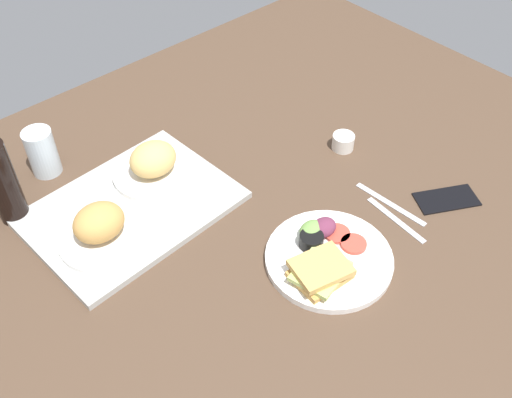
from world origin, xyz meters
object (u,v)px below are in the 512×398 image
(knife, at_px, (390,204))
(fork, at_px, (396,219))
(plate_with_salad, at_px, (326,256))
(espresso_cup, at_px, (343,142))
(serving_tray, at_px, (132,208))
(cell_phone, at_px, (447,199))
(bread_plate_far, at_px, (153,164))
(soda_bottle, at_px, (3,183))
(bread_plate_near, at_px, (101,228))
(drinking_glass, at_px, (42,152))

(knife, bearing_deg, fork, 139.47)
(plate_with_salad, height_order, espresso_cup, plate_with_salad)
(serving_tray, relative_size, espresso_cup, 8.04)
(plate_with_salad, xyz_separation_m, fork, (0.21, -0.02, -0.02))
(plate_with_salad, relative_size, fork, 1.59)
(plate_with_salad, bearing_deg, cell_phone, -10.14)
(bread_plate_far, relative_size, plate_with_salad, 0.73)
(espresso_cup, xyz_separation_m, cell_phone, (0.04, -0.29, -0.02))
(plate_with_salad, distance_m, fork, 0.21)
(serving_tray, distance_m, soda_bottle, 0.28)
(bread_plate_near, xyz_separation_m, drinking_glass, (0.02, 0.30, 0.01))
(serving_tray, distance_m, cell_phone, 0.73)
(espresso_cup, bearing_deg, fork, -111.40)
(soda_bottle, bearing_deg, cell_phone, -38.77)
(plate_with_salad, height_order, fork, plate_with_salad)
(serving_tray, bearing_deg, espresso_cup, -18.09)
(plate_with_salad, bearing_deg, serving_tray, 118.90)
(bread_plate_far, distance_m, knife, 0.56)
(soda_bottle, height_order, knife, soda_bottle)
(bread_plate_far, relative_size, cell_phone, 1.37)
(plate_with_salad, xyz_separation_m, espresso_cup, (0.31, 0.23, 0.00))
(bread_plate_far, xyz_separation_m, knife, (0.36, -0.43, -0.05))
(soda_bottle, bearing_deg, plate_with_salad, -52.63)
(bread_plate_near, xyz_separation_m, plate_with_salad, (0.32, -0.35, -0.03))
(soda_bottle, height_order, cell_phone, soda_bottle)
(drinking_glass, distance_m, espresso_cup, 0.74)
(cell_phone, bearing_deg, espresso_cup, 127.03)
(bread_plate_far, distance_m, drinking_glass, 0.27)
(soda_bottle, distance_m, espresso_cup, 0.81)
(bread_plate_far, height_order, cell_phone, bread_plate_far)
(plate_with_salad, distance_m, soda_bottle, 0.71)
(bread_plate_far, bearing_deg, fork, -55.18)
(plate_with_salad, bearing_deg, espresso_cup, 36.73)
(espresso_cup, bearing_deg, bread_plate_far, 152.82)
(bread_plate_near, relative_size, espresso_cup, 3.48)
(bread_plate_near, xyz_separation_m, bread_plate_far, (0.20, 0.09, 0.00))
(fork, bearing_deg, bread_plate_far, 39.59)
(soda_bottle, bearing_deg, knife, -39.31)
(bread_plate_near, relative_size, drinking_glass, 1.62)
(bread_plate_near, bearing_deg, plate_with_salad, -47.70)
(fork, xyz_separation_m, knife, (0.03, 0.04, 0.00))
(drinking_glass, bearing_deg, bread_plate_near, -94.19)
(plate_with_salad, xyz_separation_m, knife, (0.24, 0.02, -0.02))
(bread_plate_near, relative_size, soda_bottle, 0.94)
(drinking_glass, relative_size, knife, 0.63)
(soda_bottle, height_order, espresso_cup, soda_bottle)
(fork, height_order, cell_phone, cell_phone)
(bread_plate_near, distance_m, fork, 0.65)
(plate_with_salad, height_order, soda_bottle, soda_bottle)
(serving_tray, xyz_separation_m, bread_plate_near, (-0.10, -0.05, 0.04))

